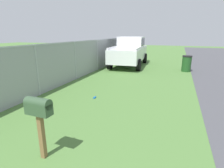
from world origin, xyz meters
name	(u,v)px	position (x,y,z in m)	size (l,w,h in m)	color
mailbox	(39,111)	(4.20, 1.09, 0.98)	(0.23, 0.50, 1.23)	brown
pickup_truck	(130,50)	(14.93, 2.25, 1.10)	(5.20, 2.43, 2.09)	silver
trash_bin	(187,63)	(13.96, -1.70, 0.50)	(0.58, 0.58, 1.00)	#1E4C1E
fence_section	(75,59)	(9.79, 3.77, 1.04)	(16.18, 0.07, 1.94)	#9EA3A8
litter_wrapper_near_hydrant	(46,117)	(5.63, 2.24, 0.00)	(0.12, 0.08, 0.01)	silver
litter_can_midfield_a	(95,98)	(7.50, 1.59, 0.03)	(0.07, 0.07, 0.12)	blue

